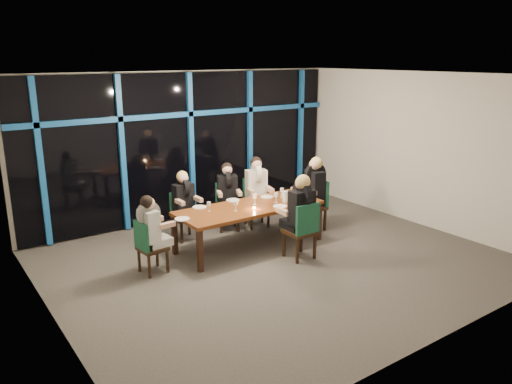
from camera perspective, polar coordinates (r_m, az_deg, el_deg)
room at (r=7.77m, az=2.57°, el=5.98°), size 7.04×7.00×3.02m
window_wall at (r=10.30m, az=-7.50°, el=5.51°), size 6.86×0.43×2.94m
dining_table at (r=8.71m, az=-0.76°, el=-2.05°), size 2.60×1.00×0.75m
chair_far_left at (r=9.28m, az=-8.34°, el=-2.36°), size 0.41×0.41×0.88m
chair_far_mid at (r=9.71m, az=-3.32°, el=-1.34°), size 0.55×0.55×0.90m
chair_far_right at (r=9.88m, az=-0.07°, el=-0.84°), size 0.55×0.55×0.95m
chair_end_left at (r=7.88m, az=-12.26°, el=-5.90°), size 0.44×0.44×0.86m
chair_end_right at (r=9.74m, az=6.91°, el=-1.11°), size 0.53×0.53×0.98m
chair_near_mid at (r=8.24m, az=5.40°, el=-4.13°), size 0.47×0.47×0.98m
diner_far_left at (r=9.12m, az=-8.21°, el=-0.39°), size 0.43×0.54×0.85m
diner_far_mid at (r=9.54m, az=-3.27°, el=0.60°), size 0.56×0.62×0.88m
diner_far_right at (r=9.71m, az=0.09°, el=1.17°), size 0.55×0.64×0.93m
diner_end_left at (r=7.80m, az=-11.94°, el=-3.43°), size 0.55×0.45×0.84m
diner_end_right at (r=9.60m, az=6.56°, el=1.04°), size 0.65×0.53×0.95m
diner_near_mid at (r=8.18m, az=5.11°, el=-1.39°), size 0.50×0.62×0.96m
plate_far_left at (r=8.66m, az=-6.49°, el=-1.73°), size 0.24×0.24×0.01m
plate_far_mid at (r=9.03m, az=-2.66°, el=-0.93°), size 0.24×0.24×0.01m
plate_far_right at (r=9.24m, az=1.26°, el=-0.55°), size 0.24×0.24×0.01m
plate_end_left at (r=8.09m, az=-8.35°, el=-3.04°), size 0.24×0.24×0.01m
plate_end_right at (r=9.37m, az=3.57°, el=-0.34°), size 0.24×0.24×0.01m
plate_near_mid at (r=8.67m, az=2.78°, el=-1.65°), size 0.24×0.24×0.01m
wine_bottle at (r=9.24m, az=4.62°, el=0.22°), size 0.08×0.08×0.35m
water_pitcher at (r=8.93m, az=3.39°, el=-0.53°), size 0.12×0.11×0.20m
tea_light at (r=8.51m, az=-0.20°, el=-1.88°), size 0.05×0.05×0.03m
wine_glass_a at (r=8.40m, az=-2.34°, el=-1.35°), size 0.07×0.07×0.18m
wine_glass_b at (r=8.75m, az=-0.13°, el=-0.55°), size 0.07×0.07×0.19m
wine_glass_c at (r=8.87m, az=2.32°, el=-0.40°), size 0.07×0.07×0.18m
wine_glass_d at (r=8.42m, az=-5.42°, el=-1.42°), size 0.06×0.06×0.16m
wine_glass_e at (r=9.20m, az=2.99°, el=0.15°), size 0.07×0.07×0.18m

